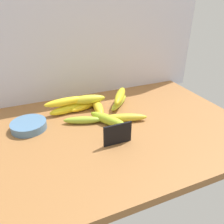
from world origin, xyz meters
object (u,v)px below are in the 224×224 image
banana_9 (66,102)px  fruit_bowl (29,125)px  banana_5 (124,118)px  banana_6 (108,120)px  banana_3 (87,106)px  banana_7 (88,99)px  chalkboard_sign (118,135)px  banana_2 (119,103)px  banana_0 (83,120)px  banana_8 (120,96)px  banana_1 (98,107)px  banana_4 (69,108)px

banana_9 → fruit_bowl: bearing=-156.4°
fruit_bowl → banana_5: 40.33cm
banana_6 → banana_9: banana_9 is taller
banana_3 → banana_7: banana_7 is taller
chalkboard_sign → banana_9: size_ratio=0.55×
banana_2 → banana_5: banana_5 is taller
fruit_bowl → banana_6: size_ratio=0.74×
fruit_bowl → banana_3: 28.71cm
banana_0 → banana_8: bearing=23.3°
banana_3 → banana_7: bearing=-62.3°
banana_0 → banana_7: bearing=62.3°
banana_1 → banana_2: size_ratio=0.95×
banana_1 → banana_8: banana_8 is taller
banana_6 → banana_2: bearing=51.0°
chalkboard_sign → banana_1: bearing=85.7°
banana_5 → banana_7: 20.50cm
fruit_bowl → banana_2: (43.52, 5.06, 0.06)cm
banana_0 → chalkboard_sign: bearing=-67.5°
banana_7 → banana_9: 10.44cm
banana_4 → banana_5: 26.67cm
banana_5 → banana_8: (4.80, 14.70, 3.65)cm
chalkboard_sign → banana_6: bearing=81.8°
banana_0 → banana_6: size_ratio=0.85×
banana_3 → banana_8: bearing=-10.7°
banana_1 → banana_6: (-0.01, -13.18, -0.01)cm
banana_0 → banana_2: 23.60cm
fruit_bowl → banana_8: (43.94, 4.98, 3.83)cm
banana_7 → banana_3: bearing=117.7°
chalkboard_sign → banana_2: bearing=64.5°
banana_1 → banana_4: (-12.93, 3.86, -0.09)cm
chalkboard_sign → banana_0: (-7.91, 19.06, -2.22)cm
banana_5 → banana_9: (-21.51, 17.44, 4.11)cm
banana_4 → banana_9: size_ratio=0.97×
fruit_bowl → banana_9: 19.73cm
banana_3 → chalkboard_sign: bearing=-85.8°
chalkboard_sign → banana_3: chalkboard_sign is taller
banana_8 → banana_0: bearing=-156.7°
banana_5 → banana_7: banana_7 is taller
banana_5 → banana_9: bearing=141.0°
banana_1 → chalkboard_sign: bearing=-94.3°
banana_7 → banana_8: size_ratio=0.86×
fruit_bowl → banana_8: size_ratio=0.75×
banana_3 → banana_5: bearing=-56.9°
chalkboard_sign → banana_4: bearing=109.1°
banana_2 → banana_9: (-25.88, 2.66, 4.24)cm
banana_5 → banana_6: bearing=176.6°
banana_0 → banana_5: size_ratio=0.81×
banana_4 → banana_1: bearing=-16.6°
chalkboard_sign → banana_0: chalkboard_sign is taller
banana_3 → banana_1: bearing=-43.8°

